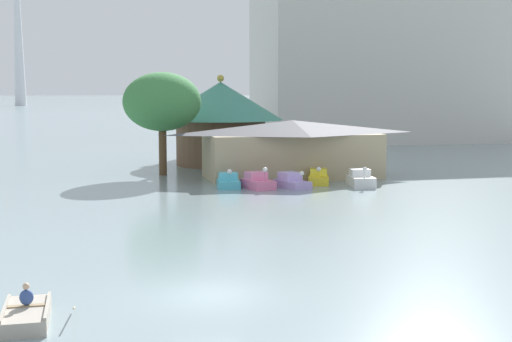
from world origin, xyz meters
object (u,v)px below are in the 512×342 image
at_px(pedal_boat_lavender, 291,182).
at_px(pedal_boat_yellow, 318,178).
at_px(shoreline_tree_mid, 162,102).
at_px(boathouse, 292,148).
at_px(rowboat_with_rower, 26,315).
at_px(pedal_boat_white, 361,179).
at_px(pedal_boat_pink, 258,182).
at_px(pedal_boat_cyan, 228,182).
at_px(background_building_block, 393,52).
at_px(green_roof_pavilion, 221,117).

distance_m(pedal_boat_lavender, pedal_boat_yellow, 3.23).
bearing_deg(shoreline_tree_mid, boathouse, -23.96).
relative_size(rowboat_with_rower, pedal_boat_white, 1.07).
xyz_separation_m(pedal_boat_pink, pedal_boat_yellow, (5.34, 1.46, -0.03)).
height_order(pedal_boat_cyan, shoreline_tree_mid, shoreline_tree_mid).
bearing_deg(rowboat_with_rower, pedal_boat_yellow, 146.82).
distance_m(pedal_boat_yellow, boathouse, 4.82).
bearing_deg(pedal_boat_white, boathouse, -145.07).
bearing_deg(rowboat_with_rower, boathouse, 151.34).
distance_m(rowboat_with_rower, pedal_boat_pink, 32.00).
distance_m(pedal_boat_pink, pedal_boat_white, 8.01).
relative_size(pedal_boat_lavender, background_building_block, 0.08).
bearing_deg(pedal_boat_white, pedal_boat_pink, -88.86).
bearing_deg(rowboat_with_rower, shoreline_tree_mid, 167.89).
bearing_deg(shoreline_tree_mid, rowboat_with_rower, -103.09).
height_order(pedal_boat_lavender, background_building_block, background_building_block).
height_order(pedal_boat_pink, shoreline_tree_mid, shoreline_tree_mid).
relative_size(pedal_boat_cyan, pedal_boat_yellow, 0.80).
relative_size(pedal_boat_pink, green_roof_pavilion, 0.24).
bearing_deg(background_building_block, shoreline_tree_mid, -138.30).
xyz_separation_m(pedal_boat_lavender, boathouse, (1.91, 5.97, 2.07)).
bearing_deg(shoreline_tree_mid, pedal_boat_cyan, -67.87).
height_order(pedal_boat_cyan, green_roof_pavilion, green_roof_pavilion).
bearing_deg(boathouse, pedal_boat_lavender, -107.77).
height_order(boathouse, shoreline_tree_mid, shoreline_tree_mid).
bearing_deg(pedal_boat_cyan, green_roof_pavilion, 177.40).
relative_size(pedal_boat_pink, background_building_block, 0.08).
height_order(pedal_boat_cyan, pedal_boat_yellow, pedal_boat_cyan).
bearing_deg(green_roof_pavilion, rowboat_with_rower, -108.76).
bearing_deg(boathouse, background_building_block, 54.71).
relative_size(pedal_boat_cyan, pedal_boat_white, 0.91).
relative_size(pedal_boat_pink, pedal_boat_lavender, 0.91).
xyz_separation_m(pedal_boat_yellow, green_roof_pavilion, (-4.57, 16.26, 4.29)).
bearing_deg(pedal_boat_pink, pedal_boat_white, 69.79).
distance_m(pedal_boat_pink, background_building_block, 54.71).
bearing_deg(pedal_boat_cyan, pedal_boat_lavender, 82.74).
xyz_separation_m(rowboat_with_rower, pedal_boat_pink, (14.87, 28.34, 0.23)).
relative_size(rowboat_with_rower, pedal_boat_lavender, 0.92).
height_order(rowboat_with_rower, green_roof_pavilion, green_roof_pavilion).
height_order(pedal_boat_white, green_roof_pavilion, green_roof_pavilion).
xyz_separation_m(rowboat_with_rower, shoreline_tree_mid, (8.99, 38.69, 6.08)).
relative_size(pedal_boat_lavender, pedal_boat_white, 1.16).
relative_size(pedal_boat_pink, pedal_boat_yellow, 0.93).
xyz_separation_m(pedal_boat_cyan, pedal_boat_white, (10.02, -1.78, 0.08)).
xyz_separation_m(rowboat_with_rower, green_roof_pavilion, (15.65, 46.06, 4.49)).
distance_m(pedal_boat_lavender, background_building_block, 53.49).
bearing_deg(pedal_boat_cyan, pedal_boat_pink, 72.37).
relative_size(rowboat_with_rower, pedal_boat_cyan, 1.18).
relative_size(rowboat_with_rower, green_roof_pavilion, 0.25).
xyz_separation_m(pedal_boat_cyan, shoreline_tree_mid, (-3.83, 9.41, 5.90)).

